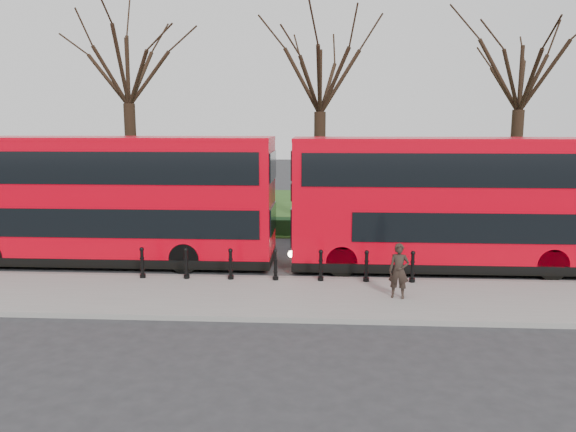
# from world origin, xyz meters

# --- Properties ---
(ground) EXTENTS (120.00, 120.00, 0.00)m
(ground) POSITION_xyz_m (0.00, 0.00, 0.00)
(ground) COLOR #28282B
(ground) RESTS_ON ground
(pavement) EXTENTS (60.00, 4.00, 0.15)m
(pavement) POSITION_xyz_m (0.00, -3.00, 0.07)
(pavement) COLOR gray
(pavement) RESTS_ON ground
(kerb) EXTENTS (60.00, 0.25, 0.16)m
(kerb) POSITION_xyz_m (0.00, -1.00, 0.07)
(kerb) COLOR slate
(kerb) RESTS_ON ground
(grass_verge) EXTENTS (60.00, 18.00, 0.06)m
(grass_verge) POSITION_xyz_m (0.00, 15.00, 0.03)
(grass_verge) COLOR #284617
(grass_verge) RESTS_ON ground
(hedge) EXTENTS (60.00, 0.90, 0.80)m
(hedge) POSITION_xyz_m (0.00, 6.80, 0.40)
(hedge) COLOR black
(hedge) RESTS_ON ground
(yellow_line_outer) EXTENTS (60.00, 0.10, 0.01)m
(yellow_line_outer) POSITION_xyz_m (0.00, -0.70, 0.01)
(yellow_line_outer) COLOR yellow
(yellow_line_outer) RESTS_ON ground
(yellow_line_inner) EXTENTS (60.00, 0.10, 0.01)m
(yellow_line_inner) POSITION_xyz_m (0.00, -0.50, 0.01)
(yellow_line_inner) COLOR yellow
(yellow_line_inner) RESTS_ON ground
(tree_left) EXTENTS (7.31, 7.31, 11.42)m
(tree_left) POSITION_xyz_m (-8.00, 10.00, 8.30)
(tree_left) COLOR black
(tree_left) RESTS_ON ground
(tree_mid) EXTENTS (6.81, 6.81, 10.64)m
(tree_mid) POSITION_xyz_m (2.00, 10.00, 7.73)
(tree_mid) COLOR black
(tree_mid) RESTS_ON ground
(tree_right) EXTENTS (6.91, 6.91, 10.80)m
(tree_right) POSITION_xyz_m (12.00, 10.00, 7.85)
(tree_right) COLOR black
(tree_right) RESTS_ON ground
(bollard_row) EXTENTS (9.17, 0.15, 1.00)m
(bollard_row) POSITION_xyz_m (0.60, -1.35, 0.65)
(bollard_row) COLOR black
(bollard_row) RESTS_ON pavement
(bus_lead) EXTENTS (12.05, 2.77, 4.80)m
(bus_lead) POSITION_xyz_m (-5.71, 1.06, 2.42)
(bus_lead) COLOR red
(bus_lead) RESTS_ON ground
(bus_rear) EXTENTS (12.02, 2.76, 4.78)m
(bus_rear) POSITION_xyz_m (7.06, 0.94, 2.41)
(bus_rear) COLOR red
(bus_rear) RESTS_ON ground
(pedestrian) EXTENTS (0.68, 0.52, 1.66)m
(pedestrian) POSITION_xyz_m (4.43, -3.05, 0.98)
(pedestrian) COLOR black
(pedestrian) RESTS_ON pavement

